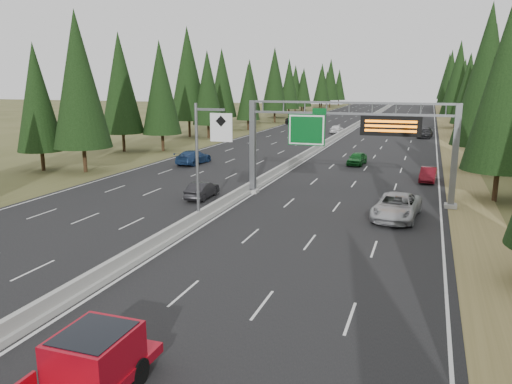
% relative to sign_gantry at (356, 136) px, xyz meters
% --- Properties ---
extents(road, '(32.00, 260.00, 0.08)m').
position_rel_sign_gantry_xyz_m(road, '(-8.92, 45.12, -5.23)').
color(road, black).
rests_on(road, ground).
extents(shoulder_right, '(3.60, 260.00, 0.06)m').
position_rel_sign_gantry_xyz_m(shoulder_right, '(8.88, 45.12, -5.24)').
color(shoulder_right, olive).
rests_on(shoulder_right, ground).
extents(shoulder_left, '(3.60, 260.00, 0.06)m').
position_rel_sign_gantry_xyz_m(shoulder_left, '(-26.72, 45.12, -5.24)').
color(shoulder_left, '#424620').
rests_on(shoulder_left, ground).
extents(median_barrier, '(0.70, 260.00, 0.85)m').
position_rel_sign_gantry_xyz_m(median_barrier, '(-8.92, 45.12, -4.85)').
color(median_barrier, gray).
rests_on(median_barrier, road).
extents(sign_gantry, '(16.75, 0.98, 7.80)m').
position_rel_sign_gantry_xyz_m(sign_gantry, '(0.00, 0.00, 0.00)').
color(sign_gantry, slate).
rests_on(sign_gantry, road).
extents(hov_sign_pole, '(2.80, 0.50, 8.00)m').
position_rel_sign_gantry_xyz_m(hov_sign_pole, '(-8.33, -9.92, -0.54)').
color(hov_sign_pole, slate).
rests_on(hov_sign_pole, road).
extents(tree_row_right, '(12.20, 241.22, 18.91)m').
position_rel_sign_gantry_xyz_m(tree_row_right, '(12.98, 36.17, 4.19)').
color(tree_row_right, black).
rests_on(tree_row_right, ground).
extents(tree_row_left, '(11.68, 241.23, 18.89)m').
position_rel_sign_gantry_xyz_m(tree_row_left, '(-31.06, 26.47, 3.89)').
color(tree_row_left, black).
rests_on(tree_row_left, ground).
extents(silver_minivan, '(3.39, 6.33, 1.69)m').
position_rel_sign_gantry_xyz_m(silver_minivan, '(3.58, -4.27, -4.34)').
color(silver_minivan, '#ABADB0').
rests_on(silver_minivan, road).
extents(red_pickup, '(2.23, 6.24, 2.03)m').
position_rel_sign_gantry_xyz_m(red_pickup, '(-3.78, -28.38, -4.06)').
color(red_pickup, black).
rests_on(red_pickup, road).
extents(car_ahead_green, '(2.07, 4.34, 1.43)m').
position_rel_sign_gantry_xyz_m(car_ahead_green, '(-2.16, 17.73, -4.47)').
color(car_ahead_green, '#155E21').
rests_on(car_ahead_green, road).
extents(car_ahead_dkred, '(1.68, 4.15, 1.34)m').
position_rel_sign_gantry_xyz_m(car_ahead_dkred, '(5.58, 10.12, -4.52)').
color(car_ahead_dkred, '#5E0D16').
rests_on(car_ahead_dkred, road).
extents(car_ahead_dkgrey, '(2.76, 5.67, 1.59)m').
position_rel_sign_gantry_xyz_m(car_ahead_dkgrey, '(4.81, 49.24, -4.39)').
color(car_ahead_dkgrey, black).
rests_on(car_ahead_dkgrey, road).
extents(car_ahead_white, '(2.87, 5.55, 1.50)m').
position_rel_sign_gantry_xyz_m(car_ahead_white, '(1.57, 60.48, -4.44)').
color(car_ahead_white, '#BBBBBB').
rests_on(car_ahead_white, road).
extents(car_ahead_far, '(2.05, 4.23, 1.39)m').
position_rel_sign_gantry_xyz_m(car_ahead_far, '(-3.57, 76.40, -4.49)').
color(car_ahead_far, black).
rests_on(car_ahead_far, road).
extents(car_onc_near, '(1.60, 4.19, 1.36)m').
position_rel_sign_gantry_xyz_m(car_onc_near, '(-11.80, -3.14, -4.51)').
color(car_onc_near, black).
rests_on(car_onc_near, road).
extents(car_onc_blue, '(2.62, 5.63, 1.59)m').
position_rel_sign_gantry_xyz_m(car_onc_blue, '(-20.03, 12.09, -4.39)').
color(car_onc_blue, navy).
rests_on(car_onc_blue, road).
extents(car_onc_white, '(2.07, 4.67, 1.56)m').
position_rel_sign_gantry_xyz_m(car_onc_white, '(-10.42, 51.24, -4.41)').
color(car_onc_white, white).
rests_on(car_onc_white, road).
extents(car_onc_far, '(3.21, 6.14, 1.65)m').
position_rel_sign_gantry_xyz_m(car_onc_far, '(-23.42, 69.49, -4.36)').
color(car_onc_far, black).
rests_on(car_onc_far, road).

